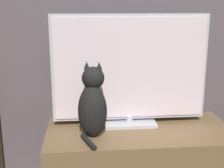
% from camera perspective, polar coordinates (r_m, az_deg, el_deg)
% --- Properties ---
extents(tv_stand, '(1.14, 0.55, 0.40)m').
position_cam_1_polar(tv_stand, '(2.03, 4.94, -13.40)').
color(tv_stand, brown).
rests_on(tv_stand, ground_plane).
extents(tv, '(0.96, 0.20, 0.69)m').
position_cam_1_polar(tv, '(1.92, 3.31, 2.31)').
color(tv, '#B7B7BC').
rests_on(tv, tv_stand).
extents(cat, '(0.20, 0.30, 0.43)m').
position_cam_1_polar(cat, '(1.78, -3.55, -3.78)').
color(cat, black).
rests_on(cat, tv_stand).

